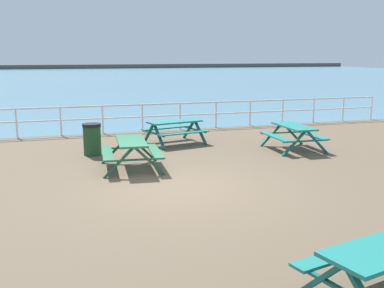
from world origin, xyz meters
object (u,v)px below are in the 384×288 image
(picnic_table_near_left, at_px, (131,147))
(picnic_table_far_left, at_px, (294,132))
(picnic_table_far_right, at_px, (175,126))
(litter_bin, at_px, (92,139))

(picnic_table_near_left, distance_m, picnic_table_far_left, 5.37)
(picnic_table_near_left, relative_size, picnic_table_far_left, 1.04)
(picnic_table_far_right, bearing_deg, litter_bin, -174.33)
(litter_bin, bearing_deg, picnic_table_far_left, -10.86)
(picnic_table_near_left, xyz_separation_m, litter_bin, (-0.81, 2.05, -0.10))
(picnic_table_far_right, relative_size, litter_bin, 2.20)
(picnic_table_near_left, relative_size, picnic_table_far_right, 0.92)
(picnic_table_far_right, bearing_deg, picnic_table_far_left, -45.79)
(picnic_table_far_left, relative_size, litter_bin, 1.96)
(picnic_table_far_left, height_order, picnic_table_far_right, same)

